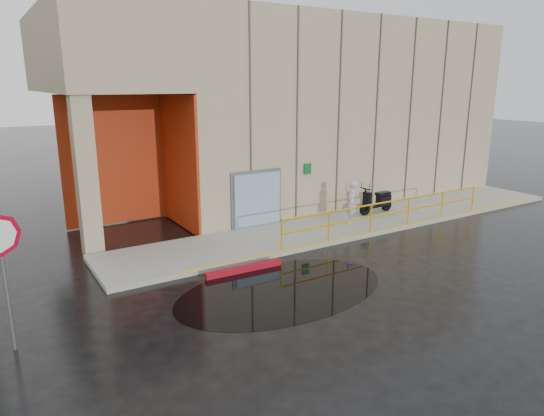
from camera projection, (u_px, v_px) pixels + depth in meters
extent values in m
plane|color=black|center=(359.00, 285.00, 13.18)|extent=(120.00, 120.00, 0.00)
cube|color=gray|center=(360.00, 222.00, 18.90)|extent=(20.00, 3.00, 0.15)
cube|color=tan|center=(306.00, 110.00, 24.29)|extent=(16.00, 10.00, 8.00)
cube|color=tan|center=(95.00, 52.00, 18.57)|extent=(4.00, 10.00, 3.00)
cube|color=tan|center=(86.00, 178.00, 14.97)|extent=(0.60, 0.60, 5.00)
cube|color=#A92D0F|center=(113.00, 160.00, 18.34)|extent=(3.80, 0.15, 4.90)
cube|color=#A92D0F|center=(179.00, 162.00, 17.89)|extent=(0.10, 3.50, 4.90)
cube|color=#819FB0|center=(257.00, 200.00, 17.83)|extent=(1.90, 0.10, 2.00)
cube|color=slate|center=(256.00, 200.00, 17.90)|extent=(2.10, 0.06, 2.20)
cube|color=#0C5421|center=(308.00, 169.00, 18.81)|extent=(0.32, 0.04, 0.42)
cylinder|color=#D6A00B|center=(391.00, 201.00, 17.65)|extent=(9.50, 0.06, 0.06)
cylinder|color=#D6A00B|center=(390.00, 213.00, 17.76)|extent=(9.50, 0.06, 0.06)
imported|color=#B0AFB4|center=(351.00, 202.00, 18.27)|extent=(0.72, 0.67, 1.65)
cylinder|color=black|center=(365.00, 209.00, 19.51)|extent=(0.50, 0.12, 0.50)
cylinder|color=black|center=(386.00, 205.00, 20.19)|extent=(0.50, 0.12, 0.50)
cylinder|color=slate|center=(7.00, 293.00, 9.70)|extent=(0.08, 0.08, 2.53)
cube|color=maroon|center=(244.00, 269.00, 14.09)|extent=(2.41, 0.27, 0.18)
cube|color=black|center=(283.00, 290.00, 12.88)|extent=(6.18, 3.94, 0.01)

